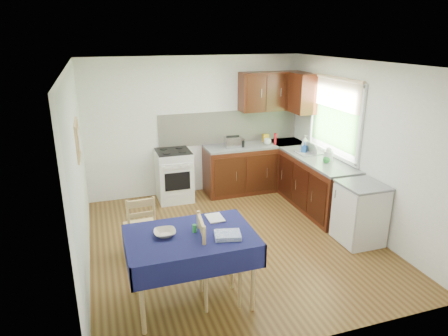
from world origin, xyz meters
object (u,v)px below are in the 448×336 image
object	(u,v)px
chair_near	(215,258)
dish_rack	(310,152)
sandwich_press	(235,142)
kettle	(328,156)
dining_table	(191,243)
toaster	(233,142)
chair_far	(141,225)

from	to	relation	value
chair_near	dish_rack	size ratio (longest dim) A/B	2.36
dish_rack	sandwich_press	bearing A→B (deg)	139.57
dish_rack	kettle	bearing A→B (deg)	-90.83
dining_table	toaster	bearing A→B (deg)	84.21
chair_far	chair_near	xyz separation A→B (m)	(0.66, -1.16, 0.06)
toaster	sandwich_press	size ratio (longest dim) A/B	1.05
toaster	dish_rack	xyz separation A→B (m)	(1.14, -0.77, -0.08)
chair_near	dining_table	bearing A→B (deg)	79.07
kettle	dining_table	bearing A→B (deg)	-149.39
chair_far	sandwich_press	world-z (taller)	sandwich_press
chair_near	toaster	xyz separation A→B (m)	(1.23, 2.94, 0.45)
kettle	chair_near	bearing A→B (deg)	-145.61
chair_far	dish_rack	world-z (taller)	dish_rack
dining_table	kettle	distance (m)	3.08
dining_table	kettle	xyz separation A→B (m)	(2.64, 1.56, 0.28)
toaster	chair_far	bearing A→B (deg)	-139.93
toaster	dining_table	bearing A→B (deg)	-120.39
kettle	chair_far	bearing A→B (deg)	-171.19
dining_table	chair_far	size ratio (longest dim) A/B	1.50
chair_far	dish_rack	size ratio (longest dim) A/B	2.09
dining_table	dish_rack	distance (m)	3.35
dining_table	dish_rack	size ratio (longest dim) A/B	3.13
chair_near	sandwich_press	size ratio (longest dim) A/B	3.79
chair_far	kettle	xyz separation A→B (m)	(3.05, 0.47, 0.53)
dish_rack	dining_table	bearing A→B (deg)	-144.73
dining_table	sandwich_press	xyz separation A→B (m)	(1.54, 2.90, 0.25)
chair_far	sandwich_press	size ratio (longest dim) A/B	3.35
dining_table	toaster	xyz separation A→B (m)	(1.47, 2.86, 0.28)
toaster	kettle	size ratio (longest dim) A/B	1.17
toaster	sandwich_press	xyz separation A→B (m)	(0.06, 0.04, -0.02)
chair_near	sandwich_press	xyz separation A→B (m)	(1.29, 2.98, 0.43)
dining_table	chair_near	distance (m)	0.31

